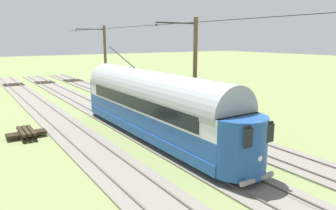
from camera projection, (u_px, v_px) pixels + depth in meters
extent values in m
plane|color=olive|center=(154.00, 138.00, 20.24)|extent=(220.00, 220.00, 0.00)
cube|color=slate|center=(203.00, 128.00, 22.41)|extent=(2.80, 80.00, 0.10)
cube|color=#59544C|center=(195.00, 128.00, 22.00)|extent=(0.07, 80.00, 0.08)
cube|color=#59544C|center=(211.00, 125.00, 22.77)|extent=(0.07, 80.00, 0.08)
cube|color=#2D2316|center=(70.00, 80.00, 48.60)|extent=(2.50, 0.24, 0.08)
cube|color=#2D2316|center=(72.00, 80.00, 48.07)|extent=(2.50, 0.24, 0.08)
cube|color=#2D2316|center=(73.00, 81.00, 47.54)|extent=(2.50, 0.24, 0.08)
cube|color=#2D2316|center=(74.00, 81.00, 47.01)|extent=(2.50, 0.24, 0.08)
cube|color=#2D2316|center=(76.00, 81.00, 46.47)|extent=(2.50, 0.24, 0.08)
cube|color=slate|center=(154.00, 138.00, 20.23)|extent=(2.80, 80.00, 0.10)
cube|color=#59544C|center=(144.00, 138.00, 19.82)|extent=(0.07, 80.00, 0.08)
cube|color=#59544C|center=(163.00, 135.00, 20.59)|extent=(0.07, 80.00, 0.08)
cube|color=#2D2316|center=(43.00, 82.00, 46.43)|extent=(2.50, 0.24, 0.08)
cube|color=#2D2316|center=(44.00, 82.00, 45.89)|extent=(2.50, 0.24, 0.08)
cube|color=#2D2316|center=(45.00, 83.00, 45.36)|extent=(2.50, 0.24, 0.08)
cube|color=#2D2316|center=(46.00, 83.00, 44.83)|extent=(2.50, 0.24, 0.08)
cube|color=#2D2316|center=(47.00, 84.00, 44.30)|extent=(2.50, 0.24, 0.08)
cube|color=slate|center=(92.00, 150.00, 18.05)|extent=(2.80, 80.00, 0.10)
cube|color=#59544C|center=(80.00, 151.00, 17.65)|extent=(0.07, 80.00, 0.08)
cube|color=#59544C|center=(104.00, 146.00, 18.42)|extent=(0.07, 80.00, 0.08)
cube|color=#2D2316|center=(12.00, 84.00, 44.25)|extent=(2.50, 0.24, 0.08)
cube|color=#2D2316|center=(13.00, 84.00, 43.72)|extent=(2.50, 0.24, 0.08)
cube|color=#2D2316|center=(13.00, 85.00, 43.18)|extent=(2.50, 0.24, 0.08)
cube|color=#2D2316|center=(14.00, 85.00, 42.65)|extent=(2.50, 0.24, 0.08)
cube|color=#2D2316|center=(15.00, 86.00, 42.12)|extent=(2.50, 0.24, 0.08)
cube|color=#1E4C93|center=(152.00, 127.00, 20.21)|extent=(2.65, 14.96, 0.55)
cube|color=#1E4C93|center=(152.00, 116.00, 20.05)|extent=(2.55, 14.96, 0.95)
cube|color=silver|center=(152.00, 100.00, 19.85)|extent=(2.55, 14.96, 1.05)
cylinder|color=#999EA3|center=(152.00, 92.00, 19.74)|extent=(2.65, 14.66, 2.65)
cylinder|color=#1E4C93|center=(238.00, 144.00, 13.92)|extent=(2.55, 2.55, 2.55)
cylinder|color=#1E4C93|center=(107.00, 95.00, 26.09)|extent=(2.55, 2.55, 2.55)
cube|color=black|center=(259.00, 128.00, 12.78)|extent=(1.63, 0.08, 0.36)
cube|color=black|center=(259.00, 136.00, 12.81)|extent=(1.73, 0.06, 0.80)
cube|color=black|center=(134.00, 103.00, 19.16)|extent=(0.04, 12.56, 0.80)
cube|color=black|center=(169.00, 98.00, 20.54)|extent=(0.04, 12.56, 0.80)
cylinder|color=silver|center=(260.00, 158.00, 12.94)|extent=(0.24, 0.06, 0.24)
cube|color=gray|center=(257.00, 179.00, 13.18)|extent=(1.94, 0.12, 0.20)
cylinder|color=black|center=(121.00, 57.00, 22.91)|extent=(0.07, 4.29, 1.43)
cylinder|color=black|center=(188.00, 154.00, 15.93)|extent=(0.10, 0.76, 0.76)
cylinder|color=black|center=(210.00, 149.00, 16.70)|extent=(0.10, 0.76, 0.76)
cylinder|color=black|center=(112.00, 116.00, 23.77)|extent=(0.10, 0.76, 0.76)
cylinder|color=black|center=(129.00, 114.00, 24.54)|extent=(0.10, 0.76, 0.76)
cylinder|color=brown|center=(105.00, 63.00, 33.16)|extent=(0.28, 0.28, 7.59)
cylinder|color=#2D2D2D|center=(90.00, 29.00, 31.67)|extent=(2.94, 0.10, 0.10)
sphere|color=#334733|center=(76.00, 31.00, 30.92)|extent=(0.16, 0.16, 0.16)
cylinder|color=brown|center=(195.00, 77.00, 20.70)|extent=(0.28, 0.28, 7.59)
cylinder|color=#2D2D2D|center=(177.00, 23.00, 19.21)|extent=(2.94, 0.10, 0.10)
sphere|color=#334733|center=(156.00, 25.00, 18.46)|extent=(0.16, 0.16, 0.16)
cylinder|color=black|center=(156.00, 25.00, 18.46)|extent=(0.03, 34.42, 0.03)
cylinder|color=black|center=(90.00, 29.00, 31.67)|extent=(2.94, 0.02, 0.02)
cylinder|color=black|center=(160.00, 101.00, 29.35)|extent=(0.08, 0.08, 1.10)
cylinder|color=red|center=(160.00, 94.00, 29.21)|extent=(0.30, 0.30, 0.03)
cylinder|color=#262626|center=(158.00, 104.00, 29.29)|extent=(0.33, 0.04, 0.54)
cube|color=#2D2316|center=(32.00, 136.00, 20.55)|extent=(0.24, 2.40, 0.18)
cube|color=#2D2316|center=(27.00, 136.00, 20.39)|extent=(0.24, 2.40, 0.18)
cube|color=#2D2316|center=(22.00, 137.00, 20.23)|extent=(0.24, 2.40, 0.18)
cube|color=#2D2316|center=(26.00, 132.00, 20.60)|extent=(2.40, 0.24, 0.18)
cube|color=#2D2316|center=(26.00, 134.00, 20.35)|extent=(2.40, 0.24, 0.18)
cube|color=#2D2316|center=(27.00, 135.00, 20.10)|extent=(2.40, 0.24, 0.18)
cube|color=#2D2316|center=(31.00, 130.00, 20.47)|extent=(0.24, 2.40, 0.18)
cube|color=#2D2316|center=(26.00, 131.00, 20.31)|extent=(0.24, 2.40, 0.18)
cube|color=#2D2316|center=(21.00, 132.00, 20.15)|extent=(0.24, 2.40, 0.18)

